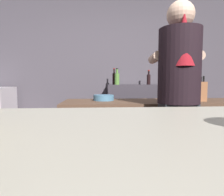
# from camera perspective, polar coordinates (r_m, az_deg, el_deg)

# --- Properties ---
(wall_back) EXTENTS (5.20, 0.10, 2.70)m
(wall_back) POSITION_cam_1_polar(r_m,az_deg,el_deg) (3.47, 1.65, 8.50)
(wall_back) COLOR #4D464F
(wall_back) RESTS_ON ground
(prep_counter) EXTENTS (2.10, 0.60, 0.92)m
(prep_counter) POSITION_cam_1_polar(r_m,az_deg,el_deg) (2.24, 14.48, -12.59)
(prep_counter) COLOR brown
(prep_counter) RESTS_ON ground
(back_shelf) EXTENTS (0.88, 0.36, 1.08)m
(back_shelf) POSITION_cam_1_polar(r_m,az_deg,el_deg) (3.27, 6.48, -5.58)
(back_shelf) COLOR #373139
(back_shelf) RESTS_ON ground
(bartender) EXTENTS (0.45, 0.53, 1.77)m
(bartender) POSITION_cam_1_polar(r_m,az_deg,el_deg) (1.71, 18.76, 1.19)
(bartender) COLOR #2F333A
(bartender) RESTS_ON ground
(knife_block) EXTENTS (0.10, 0.08, 0.26)m
(knife_block) POSITION_cam_1_polar(r_m,az_deg,el_deg) (2.22, 24.33, 1.83)
(knife_block) COLOR #965D3A
(knife_block) RESTS_ON prep_counter
(mixing_bowl) EXTENTS (0.22, 0.22, 0.06)m
(mixing_bowl) POSITION_cam_1_polar(r_m,az_deg,el_deg) (2.10, -2.46, 0.09)
(mixing_bowl) COLOR teal
(mixing_bowl) RESTS_ON prep_counter
(chefs_knife) EXTENTS (0.24, 0.12, 0.01)m
(chefs_knife) POSITION_cam_1_polar(r_m,az_deg,el_deg) (2.20, 21.37, -0.72)
(chefs_knife) COLOR silver
(chefs_knife) RESTS_ON prep_counter
(bottle_olive_oil) EXTENTS (0.06, 0.06, 0.23)m
(bottle_olive_oil) POSITION_cam_1_polar(r_m,az_deg,el_deg) (3.27, 10.58, 5.46)
(bottle_olive_oil) COLOR black
(bottle_olive_oil) RESTS_ON back_shelf
(bottle_vinegar) EXTENTS (0.07, 0.07, 0.25)m
(bottle_vinegar) POSITION_cam_1_polar(r_m,az_deg,el_deg) (3.08, 1.46, 5.72)
(bottle_vinegar) COLOR #558339
(bottle_vinegar) RESTS_ON back_shelf
(bottle_hot_sauce) EXTENTS (0.05, 0.05, 0.26)m
(bottle_hot_sauce) POSITION_cam_1_polar(r_m,az_deg,el_deg) (3.18, 0.61, 5.75)
(bottle_hot_sauce) COLOR black
(bottle_hot_sauce) RESTS_ON back_shelf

